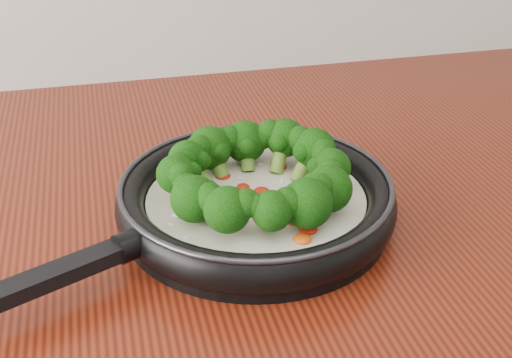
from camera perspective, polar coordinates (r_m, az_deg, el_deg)
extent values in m
cylinder|color=black|center=(0.70, 0.00, -3.20)|extent=(0.36, 0.36, 0.01)
torus|color=black|center=(0.69, 0.00, -1.71)|extent=(0.38, 0.38, 0.03)
torus|color=#2D2D33|center=(0.68, 0.00, -0.31)|extent=(0.37, 0.37, 0.01)
cube|color=black|center=(0.60, -16.93, -7.90)|extent=(0.16, 0.09, 0.01)
cylinder|color=black|center=(0.62, -10.62, -5.54)|extent=(0.04, 0.04, 0.03)
cylinder|color=beige|center=(0.69, 0.00, -2.15)|extent=(0.30, 0.30, 0.02)
ellipsoid|color=#AD1A08|center=(0.68, -4.87, -1.97)|extent=(0.03, 0.03, 0.01)
ellipsoid|color=#AD1A08|center=(0.75, 1.91, 1.11)|extent=(0.03, 0.03, 0.01)
ellipsoid|color=#D94D0D|center=(0.62, 3.96, -5.13)|extent=(0.02, 0.02, 0.01)
ellipsoid|color=#AD1A08|center=(0.69, 0.84, -1.51)|extent=(0.02, 0.02, 0.01)
ellipsoid|color=#AD1A08|center=(0.70, -1.11, -0.71)|extent=(0.02, 0.02, 0.01)
ellipsoid|color=#D94D0D|center=(0.69, 3.77, -1.53)|extent=(0.02, 0.02, 0.01)
ellipsoid|color=#AD1A08|center=(0.73, -2.83, 0.27)|extent=(0.02, 0.02, 0.01)
ellipsoid|color=#AD1A08|center=(0.73, 6.73, 0.18)|extent=(0.02, 0.02, 0.01)
ellipsoid|color=#D94D0D|center=(0.67, -0.59, -2.35)|extent=(0.03, 0.03, 0.01)
ellipsoid|color=#AD1A08|center=(0.64, 4.43, -4.28)|extent=(0.03, 0.03, 0.01)
ellipsoid|color=#AD1A08|center=(0.69, 0.49, -1.10)|extent=(0.02, 0.02, 0.01)
ellipsoid|color=#D94D0D|center=(0.68, -3.63, -1.70)|extent=(0.02, 0.02, 0.01)
ellipsoid|color=#AD1A08|center=(0.69, -2.83, -1.32)|extent=(0.02, 0.02, 0.01)
ellipsoid|color=#AD1A08|center=(0.65, -2.03, -3.25)|extent=(0.02, 0.02, 0.01)
ellipsoid|color=#D94D0D|center=(0.73, 3.83, 0.51)|extent=(0.03, 0.03, 0.01)
ellipsoid|color=#AD1A08|center=(0.66, -1.26, -2.89)|extent=(0.02, 0.02, 0.01)
ellipsoid|color=#AD1A08|center=(0.65, 3.37, -3.50)|extent=(0.03, 0.03, 0.01)
ellipsoid|color=#D94D0D|center=(0.70, -5.87, -1.02)|extent=(0.03, 0.03, 0.01)
ellipsoid|color=#AD1A08|center=(0.69, -0.97, -1.48)|extent=(0.01, 0.01, 0.01)
ellipsoid|color=white|center=(0.65, -3.75, -3.23)|extent=(0.01, 0.00, 0.00)
ellipsoid|color=white|center=(0.71, 3.68, -0.35)|extent=(0.01, 0.01, 0.00)
ellipsoid|color=white|center=(0.75, 0.37, 1.25)|extent=(0.01, 0.01, 0.00)
ellipsoid|color=white|center=(0.73, 5.48, 0.29)|extent=(0.01, 0.01, 0.00)
ellipsoid|color=white|center=(0.69, 2.59, -1.34)|extent=(0.01, 0.01, 0.00)
ellipsoid|color=white|center=(0.69, 5.66, -1.39)|extent=(0.01, 0.01, 0.00)
ellipsoid|color=white|center=(0.72, -1.33, 0.05)|extent=(0.01, 0.01, 0.00)
ellipsoid|color=white|center=(0.66, -0.97, -2.83)|extent=(0.01, 0.01, 0.00)
ellipsoid|color=white|center=(0.75, -3.55, 0.96)|extent=(0.01, 0.01, 0.00)
ellipsoid|color=white|center=(0.72, -6.24, -0.02)|extent=(0.01, 0.01, 0.00)
ellipsoid|color=white|center=(0.69, -0.58, -1.51)|extent=(0.01, 0.01, 0.00)
ellipsoid|color=white|center=(0.67, -3.56, -2.51)|extent=(0.01, 0.01, 0.00)
ellipsoid|color=white|center=(0.69, 0.50, -1.54)|extent=(0.01, 0.01, 0.00)
ellipsoid|color=white|center=(0.71, 5.11, -0.55)|extent=(0.01, 0.00, 0.00)
ellipsoid|color=white|center=(0.65, -7.24, -3.90)|extent=(0.01, 0.01, 0.00)
ellipsoid|color=white|center=(0.67, -5.68, -2.85)|extent=(0.01, 0.01, 0.00)
ellipsoid|color=white|center=(0.66, 5.49, -2.74)|extent=(0.01, 0.01, 0.00)
ellipsoid|color=white|center=(0.72, 2.25, -0.18)|extent=(0.01, 0.01, 0.00)
ellipsoid|color=white|center=(0.66, -6.87, -3.11)|extent=(0.01, 0.01, 0.00)
ellipsoid|color=white|center=(0.69, 1.46, -1.60)|extent=(0.00, 0.01, 0.00)
ellipsoid|color=white|center=(0.68, -1.06, -2.02)|extent=(0.00, 0.01, 0.00)
ellipsoid|color=white|center=(0.69, -2.23, -1.46)|extent=(0.01, 0.01, 0.00)
ellipsoid|color=white|center=(0.68, -0.43, -1.75)|extent=(0.01, 0.00, 0.00)
ellipsoid|color=white|center=(0.63, -5.86, -5.03)|extent=(0.01, 0.01, 0.00)
ellipsoid|color=white|center=(0.68, 5.37, -1.96)|extent=(0.01, 0.01, 0.00)
cylinder|color=olive|center=(0.72, 4.00, 1.02)|extent=(0.03, 0.03, 0.03)
sphere|color=black|center=(0.72, 4.99, 2.56)|extent=(0.06, 0.06, 0.05)
sphere|color=black|center=(0.72, 3.80, 3.42)|extent=(0.04, 0.04, 0.03)
sphere|color=black|center=(0.70, 5.73, 2.37)|extent=(0.04, 0.04, 0.03)
sphere|color=black|center=(0.71, 4.05, 2.34)|extent=(0.03, 0.03, 0.02)
cylinder|color=olive|center=(0.73, 2.00, 1.79)|extent=(0.03, 0.03, 0.04)
sphere|color=black|center=(0.74, 2.49, 3.52)|extent=(0.06, 0.06, 0.04)
sphere|color=black|center=(0.74, 1.18, 4.07)|extent=(0.04, 0.04, 0.03)
sphere|color=black|center=(0.73, 3.58, 3.56)|extent=(0.03, 0.03, 0.03)
sphere|color=black|center=(0.73, 2.04, 3.15)|extent=(0.03, 0.03, 0.02)
cylinder|color=olive|center=(0.74, -0.76, 1.70)|extent=(0.02, 0.03, 0.03)
sphere|color=black|center=(0.74, -0.93, 3.21)|extent=(0.06, 0.06, 0.05)
sphere|color=black|center=(0.73, -2.24, 3.43)|extent=(0.04, 0.04, 0.03)
sphere|color=black|center=(0.74, 0.47, 3.55)|extent=(0.04, 0.04, 0.03)
sphere|color=black|center=(0.73, -0.75, 2.80)|extent=(0.03, 0.03, 0.02)
cylinder|color=olive|center=(0.73, -3.22, 1.20)|extent=(0.03, 0.03, 0.03)
sphere|color=black|center=(0.73, -3.96, 2.65)|extent=(0.06, 0.06, 0.05)
sphere|color=black|center=(0.71, -4.87, 2.59)|extent=(0.04, 0.04, 0.03)
sphere|color=black|center=(0.73, -2.68, 3.34)|extent=(0.04, 0.04, 0.03)
sphere|color=black|center=(0.72, -3.19, 2.35)|extent=(0.03, 0.03, 0.02)
cylinder|color=olive|center=(0.71, -4.71, 0.32)|extent=(0.03, 0.03, 0.03)
sphere|color=black|center=(0.70, -5.85, 1.63)|extent=(0.05, 0.05, 0.04)
sphere|color=black|center=(0.69, -6.07, 1.53)|extent=(0.03, 0.03, 0.03)
sphere|color=black|center=(0.71, -5.05, 2.49)|extent=(0.03, 0.03, 0.02)
sphere|color=black|center=(0.70, -4.69, 1.54)|extent=(0.03, 0.03, 0.02)
cylinder|color=olive|center=(0.68, -5.36, -0.81)|extent=(0.03, 0.02, 0.04)
sphere|color=black|center=(0.67, -6.81, 0.40)|extent=(0.05, 0.05, 0.04)
sphere|color=black|center=(0.65, -6.35, 0.36)|extent=(0.03, 0.03, 0.02)
sphere|color=black|center=(0.68, -6.58, 1.41)|extent=(0.03, 0.03, 0.02)
sphere|color=black|center=(0.67, -5.47, 0.62)|extent=(0.03, 0.03, 0.02)
cylinder|color=olive|center=(0.65, -4.16, -2.40)|extent=(0.03, 0.03, 0.03)
sphere|color=black|center=(0.63, -5.25, -1.69)|extent=(0.06, 0.06, 0.05)
sphere|color=black|center=(0.62, -3.96, -1.58)|extent=(0.04, 0.04, 0.03)
sphere|color=black|center=(0.65, -5.92, -0.59)|extent=(0.04, 0.04, 0.03)
sphere|color=black|center=(0.64, -4.12, -1.09)|extent=(0.03, 0.03, 0.02)
cylinder|color=olive|center=(0.63, -1.92, -3.19)|extent=(0.03, 0.03, 0.03)
sphere|color=black|center=(0.61, -2.46, -2.62)|extent=(0.06, 0.06, 0.04)
sphere|color=black|center=(0.61, -0.84, -2.08)|extent=(0.04, 0.04, 0.03)
sphere|color=black|center=(0.62, -3.79, -1.77)|extent=(0.03, 0.03, 0.03)
sphere|color=black|center=(0.62, -1.93, -1.77)|extent=(0.03, 0.03, 0.02)
cylinder|color=olive|center=(0.63, 1.06, -3.28)|extent=(0.02, 0.03, 0.03)
sphere|color=black|center=(0.61, 1.37, -2.72)|extent=(0.05, 0.05, 0.04)
sphere|color=black|center=(0.61, 2.60, -1.77)|extent=(0.03, 0.03, 0.02)
sphere|color=black|center=(0.60, -0.02, -2.25)|extent=(0.03, 0.03, 0.02)
sphere|color=black|center=(0.62, 1.08, -1.82)|extent=(0.03, 0.03, 0.02)
cylinder|color=olive|center=(0.64, 3.41, -2.75)|extent=(0.03, 0.03, 0.03)
sphere|color=black|center=(0.62, 4.37, -2.07)|extent=(0.06, 0.06, 0.05)
sphere|color=black|center=(0.63, 5.32, -0.82)|extent=(0.04, 0.04, 0.03)
sphere|color=black|center=(0.61, 2.88, -2.04)|extent=(0.04, 0.04, 0.03)
sphere|color=black|center=(0.63, 3.43, -1.35)|extent=(0.03, 0.03, 0.02)
cylinder|color=olive|center=(0.66, 4.90, -1.74)|extent=(0.03, 0.03, 0.03)
sphere|color=black|center=(0.65, 6.19, -0.83)|extent=(0.06, 0.06, 0.05)
sphere|color=black|center=(0.66, 6.33, 0.47)|extent=(0.04, 0.04, 0.03)
sphere|color=black|center=(0.63, 5.37, -1.05)|extent=(0.04, 0.04, 0.03)
sphere|color=black|center=(0.65, 4.90, -0.40)|extent=(0.03, 0.03, 0.02)
cylinder|color=olive|center=(0.69, 5.16, -0.25)|extent=(0.03, 0.02, 0.03)
sphere|color=black|center=(0.69, 6.45, 0.98)|extent=(0.05, 0.05, 0.04)
sphere|color=black|center=(0.70, 5.78, 2.04)|extent=(0.03, 0.03, 0.02)
sphere|color=black|center=(0.67, 6.46, 0.76)|extent=(0.03, 0.03, 0.02)
sphere|color=black|center=(0.68, 5.16, 1.03)|extent=(0.03, 0.03, 0.02)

